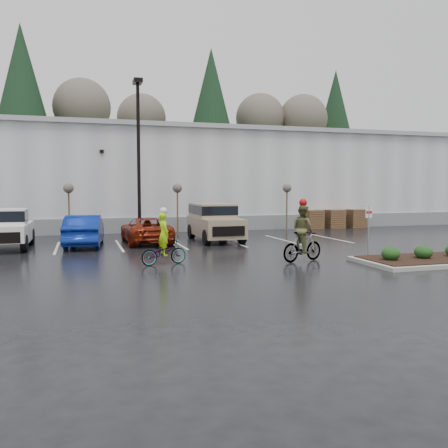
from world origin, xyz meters
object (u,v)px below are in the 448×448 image
object	(u,v)px
pallet_stack_c	(356,218)
pallet_stack_a	(313,219)
sapling_west	(69,191)
sapling_east	(287,191)
pallet_stack_b	(334,219)
pickup_white	(8,228)
suv_tan	(215,222)
sapling_mid	(177,191)
cyclist_olive	(303,239)
lamppost	(138,141)
car_blue	(84,230)
fire_lane_sign	(369,226)
cyclist_hivis	(164,247)
car_red	(146,230)

from	to	relation	value
pallet_stack_c	pallet_stack_a	bearing A→B (deg)	180.00
sapling_west	sapling_east	world-z (taller)	same
pallet_stack_b	pickup_white	world-z (taller)	pickup_white
sapling_east	pallet_stack_a	size ratio (longest dim) A/B	2.37
suv_tan	sapling_mid	bearing A→B (deg)	106.45
pallet_stack_b	suv_tan	distance (m)	11.70
pallet_stack_c	cyclist_olive	distance (m)	17.24
cyclist_olive	pallet_stack_c	bearing A→B (deg)	-56.56
lamppost	pickup_white	size ratio (longest dim) A/B	1.77
car_blue	suv_tan	size ratio (longest dim) A/B	0.94
sapling_mid	pickup_white	bearing A→B (deg)	-154.66
pallet_stack_c	suv_tan	bearing A→B (deg)	-156.77
sapling_mid	sapling_east	distance (m)	7.50
lamppost	fire_lane_sign	bearing A→B (deg)	-56.54
car_blue	cyclist_hivis	size ratio (longest dim) A/B	2.18
pallet_stack_b	sapling_east	bearing A→B (deg)	-166.61
cyclist_olive	sapling_mid	bearing A→B (deg)	-5.46
car_red	suv_tan	bearing A→B (deg)	177.49
fire_lane_sign	sapling_west	bearing A→B (deg)	132.67
pickup_white	lamppost	bearing A→B (deg)	26.60
car_red	cyclist_hivis	world-z (taller)	cyclist_hivis
pallet_stack_b	pallet_stack_c	size ratio (longest dim) A/B	1.00
pickup_white	car_blue	world-z (taller)	pickup_white
car_red	sapling_west	bearing A→B (deg)	-48.17
sapling_mid	pickup_white	size ratio (longest dim) A/B	0.62
cyclist_hivis	suv_tan	bearing A→B (deg)	-43.18
pallet_stack_b	cyclist_hivis	distance (m)	19.17
sapling_mid	cyclist_olive	distance (m)	12.75
pickup_white	sapling_east	bearing A→B (deg)	14.65
sapling_west	car_red	bearing A→B (deg)	-46.63
sapling_mid	car_blue	size ratio (longest dim) A/B	0.67
sapling_west	pickup_white	world-z (taller)	sapling_west
sapling_east	car_red	xyz separation A→B (m)	(-10.04, -4.19, -2.05)
car_red	cyclist_olive	size ratio (longest dim) A/B	1.95
suv_tan	cyclist_olive	bearing A→B (deg)	-80.64
pallet_stack_a	pallet_stack_b	bearing A→B (deg)	0.00
sapling_mid	car_red	xyz separation A→B (m)	(-2.54, -4.19, -2.05)
pallet_stack_b	fire_lane_sign	distance (m)	15.23
lamppost	sapling_mid	bearing A→B (deg)	21.80
lamppost	cyclist_hivis	world-z (taller)	lamppost
pickup_white	car_blue	xyz separation A→B (m)	(3.56, -0.29, -0.19)
lamppost	pallet_stack_b	xyz separation A→B (m)	(14.20, 2.00, -5.01)
sapling_east	sapling_west	bearing A→B (deg)	180.00
fire_lane_sign	pickup_white	bearing A→B (deg)	149.93
pallet_stack_a	pallet_stack_b	xyz separation A→B (m)	(1.70, 0.00, 0.00)
sapling_west	pallet_stack_c	xyz separation A→B (m)	(20.00, 1.00, -2.05)
sapling_west	car_red	world-z (taller)	sapling_west
pallet_stack_a	car_blue	size ratio (longest dim) A/B	0.28
car_red	sapling_east	bearing A→B (deg)	-158.88
suv_tan	pallet_stack_c	bearing A→B (deg)	23.23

